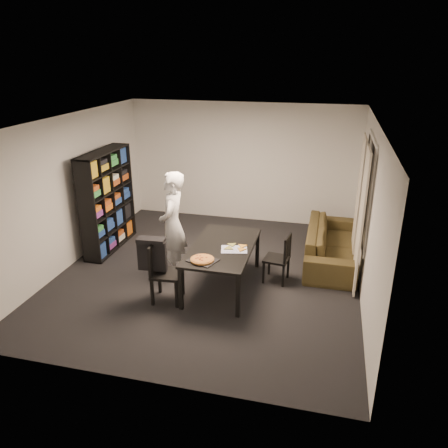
% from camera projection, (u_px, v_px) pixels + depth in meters
% --- Properties ---
extents(room, '(5.01, 5.51, 2.61)m').
position_uv_depth(room, '(208.00, 202.00, 7.07)').
color(room, black).
rests_on(room, ground).
extents(window_pane, '(0.02, 1.40, 1.60)m').
position_uv_depth(window_pane, '(367.00, 190.00, 6.99)').
color(window_pane, black).
rests_on(window_pane, room).
extents(window_frame, '(0.03, 1.52, 1.72)m').
position_uv_depth(window_frame, '(367.00, 190.00, 6.99)').
color(window_frame, white).
rests_on(window_frame, room).
extents(curtain_left, '(0.03, 0.70, 2.25)m').
position_uv_depth(curtain_left, '(361.00, 222.00, 6.67)').
color(curtain_left, beige).
rests_on(curtain_left, room).
extents(curtain_right, '(0.03, 0.70, 2.25)m').
position_uv_depth(curtain_right, '(358.00, 201.00, 7.60)').
color(curtain_right, beige).
rests_on(curtain_right, room).
extents(bookshelf, '(0.35, 1.50, 1.90)m').
position_uv_depth(bookshelf, '(107.00, 201.00, 8.22)').
color(bookshelf, black).
rests_on(bookshelf, room).
extents(dining_table, '(0.95, 1.71, 0.71)m').
position_uv_depth(dining_table, '(222.00, 250.00, 6.90)').
color(dining_table, black).
rests_on(dining_table, room).
extents(chair_left, '(0.47, 0.47, 0.94)m').
position_uv_depth(chair_left, '(161.00, 268.00, 6.56)').
color(chair_left, black).
rests_on(chair_left, room).
extents(chair_right, '(0.43, 0.43, 0.83)m').
position_uv_depth(chair_right, '(281.00, 255.00, 7.12)').
color(chair_right, black).
rests_on(chair_right, room).
extents(draped_jacket, '(0.44, 0.22, 0.52)m').
position_uv_depth(draped_jacket, '(152.00, 253.00, 6.49)').
color(draped_jacket, black).
rests_on(draped_jacket, chair_left).
extents(person, '(0.51, 0.70, 1.81)m').
position_uv_depth(person, '(173.00, 225.00, 7.19)').
color(person, white).
rests_on(person, room).
extents(baking_tray, '(0.49, 0.44, 0.01)m').
position_uv_depth(baking_tray, '(203.00, 260.00, 6.39)').
color(baking_tray, black).
rests_on(baking_tray, dining_table).
extents(pepperoni_pizza, '(0.35, 0.35, 0.03)m').
position_uv_depth(pepperoni_pizza, '(202.00, 259.00, 6.38)').
color(pepperoni_pizza, '#AE6E32').
rests_on(pepperoni_pizza, dining_table).
extents(kitchen_towel, '(0.46, 0.38, 0.01)m').
position_uv_depth(kitchen_towel, '(234.00, 249.00, 6.75)').
color(kitchen_towel, white).
rests_on(kitchen_towel, dining_table).
extents(pizza_slices, '(0.44, 0.40, 0.01)m').
position_uv_depth(pizza_slices, '(236.00, 247.00, 6.81)').
color(pizza_slices, '#CB843F').
rests_on(pizza_slices, dining_table).
extents(sofa, '(0.87, 2.22, 0.65)m').
position_uv_depth(sofa, '(331.00, 244.00, 7.91)').
color(sofa, '#393316').
rests_on(sofa, room).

